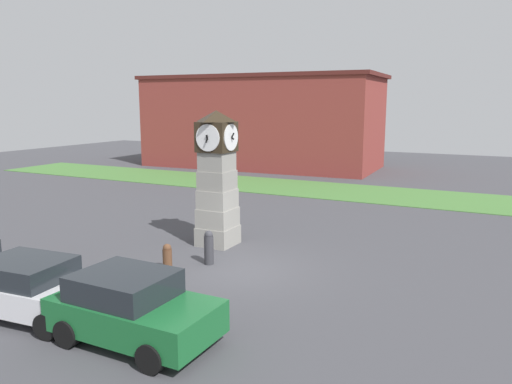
% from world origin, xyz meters
% --- Properties ---
extents(ground_plane, '(85.81, 85.81, 0.00)m').
position_xyz_m(ground_plane, '(0.00, 0.00, 0.00)').
color(ground_plane, '#424247').
extents(clock_tower, '(1.49, 1.51, 5.12)m').
position_xyz_m(clock_tower, '(-2.22, 2.29, 2.51)').
color(clock_tower, gray).
rests_on(clock_tower, ground_plane).
extents(bollard_near_tower, '(0.32, 0.32, 1.16)m').
position_xyz_m(bollard_near_tower, '(-1.26, 0.11, 0.59)').
color(bollard_near_tower, '#333338').
rests_on(bollard_near_tower, ground_plane).
extents(bollard_mid_row, '(0.30, 0.30, 0.89)m').
position_xyz_m(bollard_mid_row, '(-2.14, -1.02, 0.45)').
color(bollard_mid_row, brown).
rests_on(bollard_mid_row, ground_plane).
extents(car_near_tower, '(4.08, 2.25, 1.48)m').
position_xyz_m(car_near_tower, '(-3.04, -5.46, 0.76)').
color(car_near_tower, silver).
rests_on(car_near_tower, ground_plane).
extents(car_by_building, '(3.84, 2.12, 1.60)m').
position_xyz_m(car_by_building, '(0.15, -5.38, 0.81)').
color(car_by_building, '#19602D').
rests_on(car_by_building, ground_plane).
extents(warehouse_blue_far, '(20.14, 9.25, 7.64)m').
position_xyz_m(warehouse_blue_far, '(-11.37, 24.86, 3.83)').
color(warehouse_blue_far, maroon).
rests_on(warehouse_blue_far, ground_plane).
extents(grass_verge_far, '(51.48, 5.87, 0.04)m').
position_xyz_m(grass_verge_far, '(-2.99, 15.73, 0.02)').
color(grass_verge_far, '#477A38').
rests_on(grass_verge_far, ground_plane).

